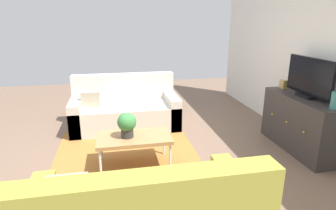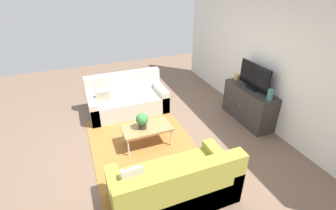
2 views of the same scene
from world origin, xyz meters
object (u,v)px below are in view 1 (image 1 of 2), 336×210
flat_screen_tv (309,78)px  mantel_clock (283,84)px  couch_left_side (125,110)px  coffee_table (134,139)px  potted_plant (127,124)px  tv_console (301,124)px  glass_vase (336,101)px

flat_screen_tv → mantel_clock: size_ratio=6.59×
couch_left_side → coffee_table: (1.44, 0.04, 0.09)m
couch_left_side → flat_screen_tv: bearing=59.3°
coffee_table → potted_plant: (0.01, -0.08, 0.20)m
flat_screen_tv → couch_left_side: bearing=-120.7°
couch_left_side → coffee_table: bearing=1.7°
couch_left_side → tv_console: 2.77m
couch_left_side → glass_vase: glass_vase is taller
couch_left_side → potted_plant: couch_left_side is taller
mantel_clock → coffee_table: bearing=-76.9°
couch_left_side → tv_console: bearing=59.1°
tv_console → mantel_clock: (-0.52, 0.00, 0.45)m
couch_left_side → potted_plant: size_ratio=5.66×
flat_screen_tv → mantel_clock: flat_screen_tv is taller
tv_console → flat_screen_tv: size_ratio=1.50×
potted_plant → tv_console: 2.42m
glass_vase → mantel_clock: size_ratio=1.58×
tv_console → mantel_clock: 0.69m
couch_left_side → flat_screen_tv: size_ratio=2.05×
potted_plant → glass_vase: glass_vase is taller
glass_vase → mantel_clock: glass_vase is taller
couch_left_side → mantel_clock: mantel_clock is taller
glass_vase → tv_console: bearing=-180.0°
flat_screen_tv → glass_vase: bearing=-2.2°
couch_left_side → glass_vase: 3.12m
potted_plant → tv_console: tv_console is taller
coffee_table → mantel_clock: bearing=103.1°
couch_left_side → tv_console: couch_left_side is taller
potted_plant → coffee_table: bearing=95.6°
couch_left_side → glass_vase: (1.94, 2.37, 0.59)m
potted_plant → glass_vase: size_ratio=1.51×
mantel_clock → tv_console: bearing=-0.0°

